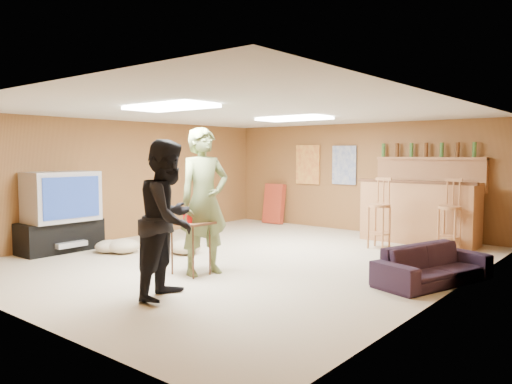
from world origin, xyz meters
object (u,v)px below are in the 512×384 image
Objects in this scene: person_olive at (204,201)px; person_black at (169,219)px; sofa at (433,265)px; bar_counter at (419,212)px; tv_body at (62,196)px; tray_table at (191,248)px.

person_black is at bearing -140.01° from person_olive.
person_black is 1.10× the size of sofa.
person_black is (-0.87, -5.05, 0.32)m from bar_counter.
person_black is at bearing -99.77° from bar_counter.
bar_counter is at bearing -31.27° from person_black.
person_olive reaches higher than tv_body.
person_olive reaches higher than tray_table.
tv_body is 2.79m from tray_table.
person_olive is at bearing -108.10° from bar_counter.
bar_counter is 2.85× the size of tray_table.
person_black is 1.15m from tray_table.
person_olive is 1.10m from person_black.
person_black is 3.24m from sofa.
person_olive reaches higher than person_black.
bar_counter is 1.27× the size of sofa.
bar_counter is 1.04× the size of person_olive.
bar_counter is at bearing -2.39° from person_olive.
tray_table is (-0.56, 0.86, -0.52)m from person_black.
bar_counter is 5.13m from person_black.
person_olive reaches higher than bar_counter.
person_olive is (2.83, 0.41, 0.06)m from tv_body.
person_black is at bearing -10.28° from tv_body.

